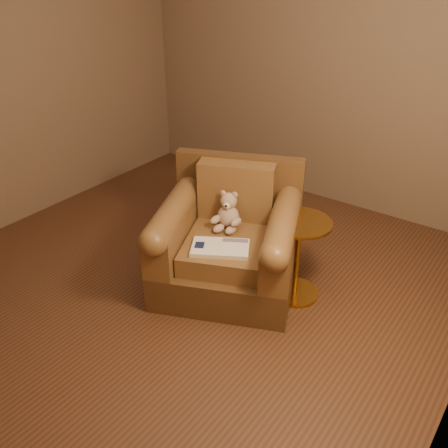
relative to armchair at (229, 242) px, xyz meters
The scene contains 6 objects.
floor 0.46m from the armchair, 142.84° to the right, with size 4.00×4.00×0.00m, color #522F1C.
room 1.39m from the armchair, 142.84° to the right, with size 4.02×4.02×2.71m.
armchair is the anchor object (origin of this frame).
teddy_bear 0.22m from the armchair, 132.96° to the left, with size 0.22×0.25×0.30m.
guidebook 0.27m from the armchair, 69.36° to the right, with size 0.48×0.42×0.03m.
side_table 0.54m from the armchair, 15.71° to the left, with size 0.46×0.46×0.64m.
Camera 1 is at (2.13, -2.50, 2.36)m, focal length 40.00 mm.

